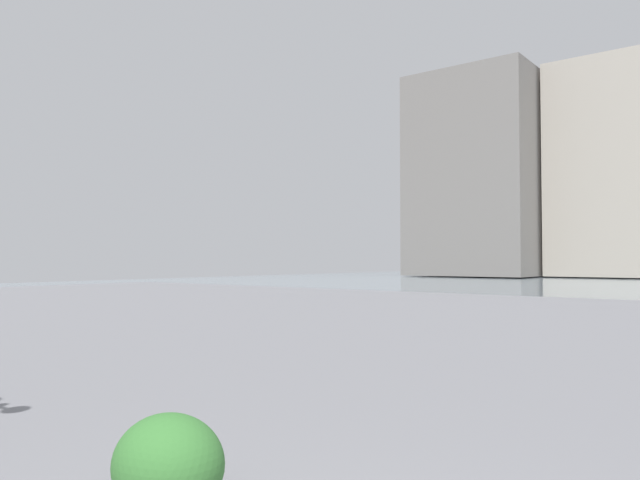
% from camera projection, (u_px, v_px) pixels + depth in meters
% --- Properties ---
extents(building_slab, '(15.58, 10.51, 21.07)m').
position_uv_depth(building_slab, '(640.00, 169.00, 58.61)').
color(building_slab, '#B2A899').
rests_on(building_slab, ground).
extents(building_annex, '(12.72, 15.08, 20.99)m').
position_uv_depth(building_annex, '(486.00, 178.00, 65.36)').
color(building_annex, gray).
rests_on(building_annex, ground).
extents(shrub_round, '(0.77, 0.69, 0.66)m').
position_uv_depth(shrub_round, '(168.00, 465.00, 3.91)').
color(shrub_round, '#387533').
rests_on(shrub_round, ground).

